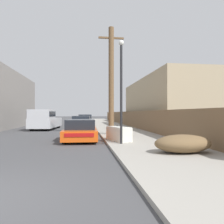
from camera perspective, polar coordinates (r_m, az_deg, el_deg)
sidewalk_curb at (r=27.84m, az=-0.64°, el=-3.49°), size 4.20×63.00×0.12m
discarded_fridge at (r=11.81m, az=1.75°, el=-5.68°), size 1.20×1.91×0.77m
parked_sports_car_red at (r=13.06m, az=-8.18°, el=-4.85°), size 1.96×4.51×1.23m
car_parked_mid at (r=21.61m, az=-7.95°, el=-2.90°), size 2.14×4.32×1.33m
car_parked_far at (r=29.82m, az=-7.22°, el=-2.11°), size 2.23×4.34×1.43m
pickup_truck at (r=22.22m, az=-17.18°, el=-1.93°), size 2.52×5.82×1.94m
utility_pole at (r=15.63m, az=-0.21°, el=8.46°), size 1.80×0.38×7.58m
street_lamp at (r=10.67m, az=2.43°, el=7.33°), size 0.26×0.26×5.03m
brush_pile at (r=8.63m, az=18.03°, el=-7.86°), size 2.17×1.32×0.68m
wooden_fence at (r=27.25m, az=3.65°, el=-1.65°), size 0.08×42.96×1.69m
building_right_house at (r=25.18m, az=13.88°, el=2.10°), size 6.00×16.02×5.32m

